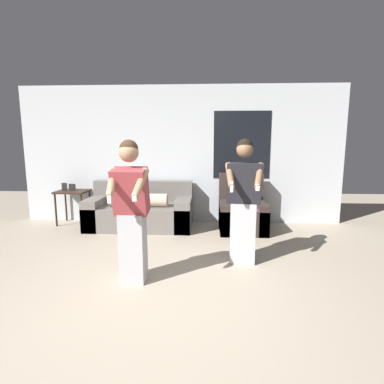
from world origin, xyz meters
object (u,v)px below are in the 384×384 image
at_px(couch, 141,211).
at_px(person_left, 131,211).
at_px(side_table, 73,195).
at_px(person_right, 243,202).
at_px(armchair, 242,212).

distance_m(couch, person_left, 2.38).
bearing_deg(side_table, person_right, -30.06).
bearing_deg(side_table, couch, -7.56).
distance_m(armchair, person_left, 2.71).
height_order(armchair, person_left, person_left).
bearing_deg(person_left, side_table, 126.23).
distance_m(couch, side_table, 1.42).
relative_size(couch, side_table, 2.37).
xyz_separation_m(armchair, person_right, (-0.17, -1.55, 0.50)).
xyz_separation_m(side_table, person_right, (3.12, -1.81, 0.25)).
height_order(armchair, side_table, armchair).
relative_size(person_left, person_right, 0.99).
distance_m(side_table, person_right, 3.62).
height_order(person_left, person_right, person_right).
xyz_separation_m(person_left, person_right, (1.32, 0.66, -0.00)).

